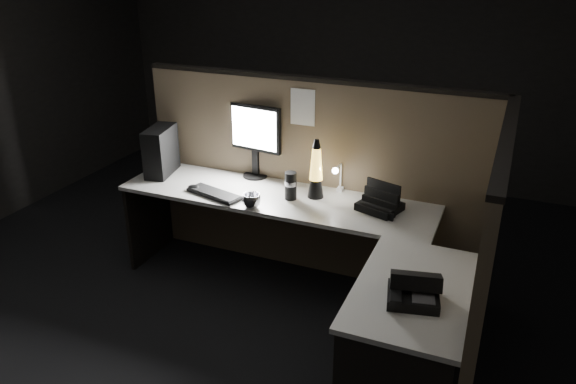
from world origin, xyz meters
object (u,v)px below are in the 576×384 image
at_px(lava_lamp, 316,174).
at_px(desk_phone, 413,290).
at_px(pc_tower, 161,151).
at_px(monitor, 255,134).
at_px(keyboard, 214,194).

bearing_deg(lava_lamp, desk_phone, -48.55).
relative_size(pc_tower, monitor, 0.66).
height_order(pc_tower, desk_phone, pc_tower).
xyz_separation_m(monitor, lava_lamp, (0.57, -0.20, -0.16)).
relative_size(pc_tower, keyboard, 0.86).
height_order(lava_lamp, desk_phone, lava_lamp).
relative_size(keyboard, desk_phone, 1.45).
xyz_separation_m(monitor, desk_phone, (1.46, -1.21, -0.28)).
xyz_separation_m(monitor, keyboard, (-0.11, -0.45, -0.33)).
bearing_deg(monitor, pc_tower, -154.50).
relative_size(pc_tower, lava_lamp, 0.86).
bearing_deg(lava_lamp, pc_tower, -178.43).
distance_m(keyboard, desk_phone, 1.74).
height_order(keyboard, lava_lamp, lava_lamp).
bearing_deg(pc_tower, monitor, 7.11).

